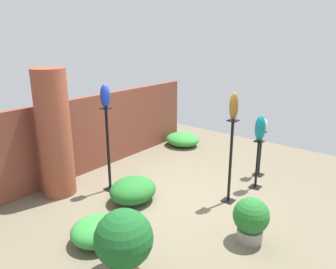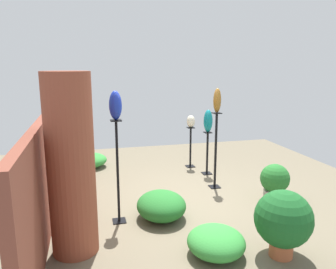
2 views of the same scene
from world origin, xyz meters
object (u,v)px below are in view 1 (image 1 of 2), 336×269
pedestal_ivory (260,156)px  potted_plant_front_right (124,240)px  art_vase_cobalt (105,96)px  potted_plant_mid_left (251,218)px  art_vase_ivory (263,125)px  pedestal_teal (257,167)px  art_vase_teal (260,128)px  brick_pillar (54,134)px  pedestal_bronze (230,165)px  art_vase_bronze (234,106)px  pedestal_cobalt (108,153)px

pedestal_ivory → potted_plant_front_right: 3.81m
art_vase_cobalt → potted_plant_mid_left: bearing=-86.6°
potted_plant_front_right → art_vase_ivory: bearing=-0.6°
pedestal_teal → art_vase_teal: art_vase_teal is taller
brick_pillar → pedestal_bronze: brick_pillar is taller
pedestal_ivory → pedestal_bronze: pedestal_bronze is taller
art_vase_cobalt → potted_plant_mid_left: 3.11m
art_vase_bronze → pedestal_bronze: bearing=90.0°
pedestal_teal → potted_plant_front_right: size_ratio=1.09×
pedestal_cobalt → potted_plant_front_right: bearing=-127.4°
pedestal_ivory → potted_plant_mid_left: pedestal_ivory is taller
brick_pillar → art_vase_ivory: brick_pillar is taller
pedestal_ivory → pedestal_bronze: bearing=-177.8°
art_vase_cobalt → potted_plant_front_right: bearing=-127.4°
pedestal_teal → art_vase_bronze: art_vase_bronze is taller
brick_pillar → pedestal_teal: brick_pillar is taller
pedestal_cobalt → pedestal_ivory: size_ratio=1.67×
brick_pillar → pedestal_teal: bearing=-48.0°
art_vase_ivory → art_vase_teal: size_ratio=0.58×
pedestal_cobalt → art_vase_teal: size_ratio=3.26×
pedestal_bronze → art_vase_ivory: size_ratio=5.28×
potted_plant_mid_left → potted_plant_front_right: 1.83m
pedestal_teal → potted_plant_front_right: bearing=175.8°
pedestal_cobalt → art_vase_teal: pedestal_cobalt is taller
pedestal_cobalt → art_vase_teal: 2.81m
pedestal_teal → potted_plant_mid_left: pedestal_teal is taller
pedestal_teal → potted_plant_mid_left: 1.76m
potted_plant_mid_left → brick_pillar: bearing=103.8°
pedestal_ivory → art_vase_cobalt: 3.34m
pedestal_bronze → pedestal_teal: size_ratio=1.57×
pedestal_teal → art_vase_bronze: bearing=169.9°
art_vase_cobalt → art_vase_bronze: (0.99, -1.97, -0.08)m
pedestal_ivory → pedestal_teal: bearing=-161.4°
brick_pillar → potted_plant_mid_left: (0.83, -3.38, -0.79)m
brick_pillar → pedestal_ivory: (3.05, -2.54, -0.71)m
pedestal_cobalt → art_vase_ivory: size_ratio=5.65×
potted_plant_front_right → brick_pillar: bearing=72.9°
pedestal_ivory → art_vase_cobalt: bearing=141.2°
potted_plant_front_right → pedestal_cobalt: bearing=52.6°
art_vase_bronze → potted_plant_mid_left: 1.77m
pedestal_ivory → art_vase_ivory: art_vase_ivory is taller
pedestal_ivory → pedestal_teal: pedestal_ivory is taller
brick_pillar → art_vase_bronze: size_ratio=5.00×
brick_pillar → pedestal_cobalt: 1.00m
pedestal_cobalt → art_vase_bronze: bearing=-63.3°
pedestal_teal → art_vase_bronze: 1.52m
pedestal_ivory → art_vase_ivory: (-0.00, 0.00, 0.66)m
pedestal_bronze → potted_plant_front_right: pedestal_bronze is taller
art_vase_ivory → pedestal_ivory: bearing=0.0°
art_vase_teal → potted_plant_front_right: (-3.23, 0.24, -0.69)m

